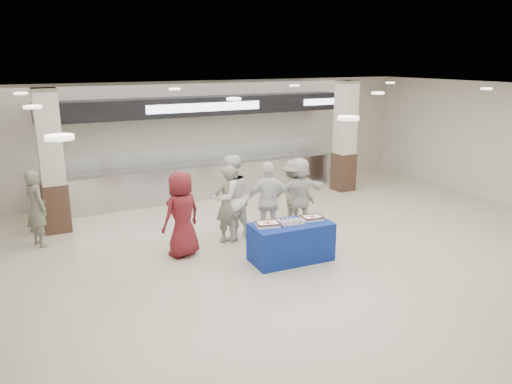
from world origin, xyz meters
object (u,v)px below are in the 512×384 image
sheet_cake_right (312,218)px  sheet_cake_left (268,224)px  civilian_white (299,192)px  civilian_maroon (182,214)px  soldier_a (228,204)px  chef_tall (231,198)px  soldier_b (293,193)px  cupcake_tray (291,222)px  display_table (291,242)px  chef_short (269,201)px  soldier_bg (36,208)px

sheet_cake_right → sheet_cake_left: bearing=176.7°
civilian_white → civilian_maroon: bearing=14.1°
soldier_a → chef_tall: chef_tall is taller
soldier_a → soldier_b: (1.81, 0.33, -0.06)m
cupcake_tray → soldier_a: (-0.65, 1.50, 0.05)m
sheet_cake_left → cupcake_tray: (0.48, -0.06, -0.01)m
sheet_cake_left → display_table: bearing=-8.0°
civilian_maroon → chef_tall: (1.25, 0.42, 0.07)m
civilian_maroon → chef_short: (1.94, 0.00, 0.00)m
soldier_bg → sheet_cake_right: bearing=-144.7°
sheet_cake_right → soldier_bg: soldier_bg is taller
soldier_b → civilian_white: bearing=161.6°
chef_tall → sheet_cake_left: bearing=79.9°
sheet_cake_left → sheet_cake_right: 0.96m
sheet_cake_right → cupcake_tray: 0.48m
display_table → sheet_cake_left: bearing=174.9°
chef_short → soldier_bg: size_ratio=1.05×
sheet_cake_right → civilian_white: size_ratio=0.26×
soldier_a → sheet_cake_left: bearing=90.2°
display_table → civilian_white: 2.20m
civilian_white → cupcake_tray: bearing=57.7°
cupcake_tray → soldier_b: soldier_b is taller
soldier_b → chef_short: bearing=56.9°
soldier_a → chef_short: size_ratio=0.97×
soldier_b → sheet_cake_left: bearing=71.3°
civilian_maroon → soldier_bg: civilian_maroon is taller
sheet_cake_right → chef_short: size_ratio=0.24×
display_table → chef_tall: 1.79m
chef_tall → soldier_bg: (-3.74, 1.49, -0.11)m
cupcake_tray → chef_short: bearing=82.0°
cupcake_tray → chef_tall: (-0.53, 1.61, 0.14)m
display_table → civilian_white: size_ratio=0.96×
cupcake_tray → chef_tall: bearing=108.2°
sheet_cake_right → soldier_a: bearing=127.1°
civilian_maroon → soldier_b: 3.01m
cupcake_tray → chef_tall: size_ratio=0.27×
civilian_maroon → soldier_a: size_ratio=1.03×
cupcake_tray → civilian_white: 2.15m
display_table → chef_short: 1.30m
civilian_maroon → civilian_white: (3.05, 0.54, -0.05)m
chef_short → soldier_b: (1.00, 0.64, -0.09)m
sheet_cake_right → soldier_a: size_ratio=0.25×
display_table → cupcake_tray: cupcake_tray is taller
sheet_cake_right → civilian_maroon: bearing=152.3°
sheet_cake_left → soldier_b: size_ratio=0.32×
soldier_a → civilian_maroon: bearing=8.9°
chef_short → soldier_a: bearing=-5.8°
sheet_cake_left → soldier_a: soldier_a is taller
civilian_white → soldier_bg: (-5.54, 1.36, 0.01)m
soldier_a → soldier_bg: (-3.62, 1.60, -0.02)m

